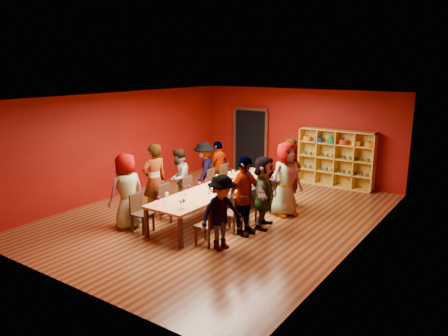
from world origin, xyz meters
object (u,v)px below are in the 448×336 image
Objects in this scene: person_left_2 at (179,178)px; chair_person_right_4 at (283,188)px; shelving_unit at (336,156)px; person_right_2 at (264,192)px; chair_person_left_2 at (191,192)px; person_left_0 at (127,191)px; chair_person_right_3 at (270,193)px; chair_person_right_2 at (249,204)px; chair_person_left_3 at (214,183)px; tasting_table at (221,189)px; person_right_3 at (286,179)px; person_right_0 at (222,212)px; spittoon_bowl at (214,188)px; chair_person_left_0 at (140,210)px; chair_person_right_1 at (235,211)px; chair_person_left_4 at (226,178)px; person_right_4 at (292,173)px; wine_bottle at (261,168)px; person_left_4 at (219,167)px; chair_person_left_1 at (167,200)px; person_right_1 at (244,196)px; chair_person_right_0 at (210,223)px; person_left_1 at (154,181)px.

chair_person_right_4 is (2.22, 1.73, -0.30)m from person_left_2.
shelving_unit is 1.40× the size of person_right_2.
shelving_unit is 2.70× the size of chair_person_right_4.
chair_person_left_2 and chair_person_right_4 have the same top height.
person_left_0 is 3.68m from chair_person_right_3.
shelving_unit is 4.48m from chair_person_right_2.
chair_person_left_3 is at bearing -179.81° from chair_person_right_3.
tasting_table is 2.38× the size of person_right_3.
person_right_0 is (1.21, -1.70, 0.10)m from tasting_table.
spittoon_bowl is at bearing -105.57° from shelving_unit.
chair_person_left_0 is 0.57m from person_left_0.
chair_person_left_3 is 1.00× the size of chair_person_right_1.
person_right_0 is at bearing -57.06° from chair_person_left_4.
chair_person_right_1 is (1.82, -2.33, 0.00)m from chair_person_left_4.
tasting_table is 2.03m from person_right_4.
wine_bottle is at bearing 87.87° from tasting_table.
shelving_unit is 3.77m from person_left_4.
tasting_table is 5.06× the size of chair_person_right_1.
chair_person_left_2 is at bearing 90.00° from chair_person_left_0.
chair_person_left_1 is 0.49× the size of person_right_1.
chair_person_right_1 is 0.96m from spittoon_bowl.
shelving_unit is 1.34× the size of person_left_0.
person_right_3 is 1.01× the size of person_right_4.
person_right_2 is at bearing 176.69° from person_right_4.
person_right_0 is at bearing -84.80° from chair_person_right_4.
chair_person_right_0 is at bearing 34.63° from person_left_4.
person_left_0 reaches higher than spittoon_bowl.
person_left_2 is 1.15m from chair_person_left_3.
chair_person_left_2 is 1.72m from person_left_4.
person_right_3 is (2.53, -0.63, 0.16)m from person_left_4.
chair_person_left_1 is 1.00× the size of chair_person_right_4.
chair_person_left_1 and chair_person_right_4 have the same top height.
person_left_2 is 1.00× the size of person_right_0.
chair_person_left_4 is at bearing 160.98° from chair_person_right_3.
person_right_1 is 5.88× the size of spittoon_bowl.
wine_bottle is (-0.84, 0.29, 0.37)m from chair_person_right_4.
person_left_2 is (-1.31, -0.10, 0.10)m from tasting_table.
shelving_unit reaches higher than chair_person_left_3.
person_left_1 is 3.48m from chair_person_right_4.
shelving_unit is 3.37m from person_right_3.
person_right_3 is 1.60m from wine_bottle.
chair_person_right_0 is 1.68m from person_right_2.
wine_bottle is at bearing 68.25° from person_right_4.
shelving_unit reaches higher than chair_person_right_3.
chair_person_left_4 is 0.56× the size of person_right_0.
tasting_table is 5.06× the size of chair_person_right_2.
spittoon_bowl is at bearing 156.75° from chair_person_right_1.
chair_person_left_3 is at bearing 137.01° from chair_person_right_1.
chair_person_left_2 is at bearing 170.68° from person_left_1.
chair_person_right_3 is (2.23, 2.90, -0.40)m from person_left_0.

